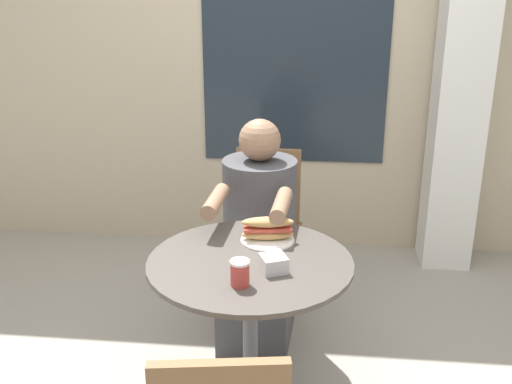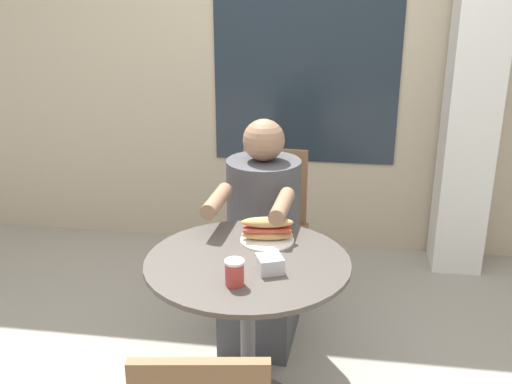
% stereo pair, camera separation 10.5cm
% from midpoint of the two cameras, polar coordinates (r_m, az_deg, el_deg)
% --- Properties ---
extents(storefront_wall, '(8.00, 0.09, 2.80)m').
position_cam_midpoint_polar(storefront_wall, '(3.85, 1.66, 14.79)').
color(storefront_wall, '#B7A88E').
rests_on(storefront_wall, ground_plane).
extents(lattice_pillar, '(0.29, 0.29, 2.40)m').
position_cam_midpoint_polar(lattice_pillar, '(3.74, 18.33, 10.59)').
color(lattice_pillar, silver).
rests_on(lattice_pillar, ground_plane).
extents(cafe_table, '(0.80, 0.80, 0.71)m').
position_cam_midpoint_polar(cafe_table, '(2.40, -1.82, -10.47)').
color(cafe_table, '#47423D').
rests_on(cafe_table, ground_plane).
extents(diner_chair, '(0.40, 0.40, 0.87)m').
position_cam_midpoint_polar(diner_chair, '(3.24, 0.04, -2.19)').
color(diner_chair, brown).
rests_on(diner_chair, ground_plane).
extents(seated_diner, '(0.38, 0.65, 1.12)m').
position_cam_midpoint_polar(seated_diner, '(2.94, -0.81, -5.46)').
color(seated_diner, '#424247').
rests_on(seated_diner, ground_plane).
extents(sandwich_on_plate, '(0.22, 0.22, 0.10)m').
position_cam_midpoint_polar(sandwich_on_plate, '(2.46, -0.11, -3.74)').
color(sandwich_on_plate, white).
rests_on(sandwich_on_plate, cafe_table).
extents(drink_cup, '(0.07, 0.07, 0.10)m').
position_cam_midpoint_polar(drink_cup, '(2.12, -2.98, -7.71)').
color(drink_cup, '#B73D38').
rests_on(drink_cup, cafe_table).
extents(napkin_box, '(0.12, 0.12, 0.06)m').
position_cam_midpoint_polar(napkin_box, '(2.22, 0.32, -6.84)').
color(napkin_box, silver).
rests_on(napkin_box, cafe_table).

